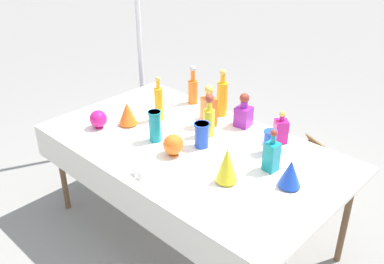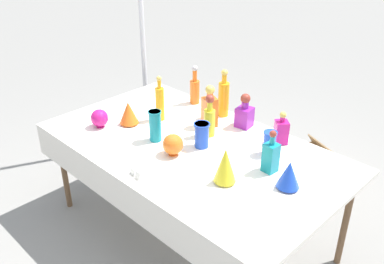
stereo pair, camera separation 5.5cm
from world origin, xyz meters
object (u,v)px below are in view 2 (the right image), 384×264
object	(u,v)px
tall_bottle_3	(160,102)
round_bowl_0	(173,144)
tall_bottle_2	(209,118)
fluted_vase_0	(129,113)
round_bowl_1	(100,118)
square_decanter_2	(210,109)
slender_vase_1	(270,142)
cardboard_box_behind_left	(316,167)
square_decanter_0	(271,156)
square_decanter_3	(281,131)
slender_vase_0	(155,125)
square_decanter_1	(245,113)
tall_bottle_0	(224,97)
slender_vase_2	(202,134)
canopy_pole	(143,44)
fluted_vase_2	(225,165)
tall_bottle_1	(195,89)
fluted_vase_1	(289,175)

from	to	relation	value
tall_bottle_3	round_bowl_0	xyz separation A→B (m)	(0.44, -0.28, -0.07)
tall_bottle_2	fluted_vase_0	size ratio (longest dim) A/B	1.75
round_bowl_1	tall_bottle_2	bearing A→B (deg)	35.82
square_decanter_2	slender_vase_1	size ratio (longest dim) A/B	1.95
tall_bottle_3	fluted_vase_0	distance (m)	0.24
square_decanter_2	cardboard_box_behind_left	size ratio (longest dim) A/B	0.61
square_decanter_0	square_decanter_3	bearing A→B (deg)	114.53
slender_vase_0	round_bowl_0	xyz separation A→B (m)	(0.22, -0.05, -0.04)
tall_bottle_3	square_decanter_1	world-z (taller)	tall_bottle_3
tall_bottle_0	tall_bottle_2	xyz separation A→B (m)	(0.14, -0.31, -0.02)
tall_bottle_2	square_decanter_3	xyz separation A→B (m)	(0.42, 0.26, -0.04)
slender_vase_2	round_bowl_0	bearing A→B (deg)	-106.55
tall_bottle_2	cardboard_box_behind_left	xyz separation A→B (m)	(0.31, 1.10, -0.76)
square_decanter_3	cardboard_box_behind_left	distance (m)	1.11
tall_bottle_3	tall_bottle_0	bearing A→B (deg)	53.29
slender_vase_1	slender_vase_2	world-z (taller)	slender_vase_2
cardboard_box_behind_left	tall_bottle_0	bearing A→B (deg)	-119.46
slender_vase_2	canopy_pole	size ratio (longest dim) A/B	0.07
square_decanter_2	slender_vase_1	xyz separation A→B (m)	(0.55, -0.02, -0.05)
slender_vase_2	cardboard_box_behind_left	distance (m)	1.47
fluted_vase_2	canopy_pole	bearing A→B (deg)	154.49
square_decanter_0	slender_vase_2	bearing A→B (deg)	-171.23
square_decanter_3	slender_vase_2	bearing A→B (deg)	-129.60
slender_vase_1	square_decanter_2	bearing A→B (deg)	177.54
square_decanter_3	cardboard_box_behind_left	world-z (taller)	square_decanter_3
square_decanter_3	cardboard_box_behind_left	xyz separation A→B (m)	(-0.11, 0.83, -0.72)
round_bowl_0	canopy_pole	world-z (taller)	canopy_pole
tall_bottle_1	fluted_vase_1	bearing A→B (deg)	-21.20
square_decanter_1	cardboard_box_behind_left	world-z (taller)	square_decanter_1
slender_vase_2	fluted_vase_2	world-z (taller)	fluted_vase_2
canopy_pole	slender_vase_2	bearing A→B (deg)	-24.71
tall_bottle_2	fluted_vase_2	distance (m)	0.58
square_decanter_2	cardboard_box_behind_left	bearing A→B (deg)	67.70
square_decanter_1	fluted_vase_0	bearing A→B (deg)	-137.79
tall_bottle_2	square_decanter_2	xyz separation A→B (m)	(-0.10, 0.11, 0.01)
round_bowl_1	tall_bottle_3	bearing A→B (deg)	60.40
tall_bottle_0	tall_bottle_2	world-z (taller)	tall_bottle_0
square_decanter_3	tall_bottle_0	bearing A→B (deg)	175.36
tall_bottle_1	canopy_pole	world-z (taller)	canopy_pole
tall_bottle_0	canopy_pole	size ratio (longest dim) A/B	0.14
square_decanter_0	square_decanter_2	world-z (taller)	square_decanter_2
fluted_vase_2	cardboard_box_behind_left	xyz separation A→B (m)	(-0.15, 1.46, -0.75)
round_bowl_1	slender_vase_2	bearing A→B (deg)	23.54
fluted_vase_1	slender_vase_1	bearing A→B (deg)	142.05
square_decanter_0	cardboard_box_behind_left	size ratio (longest dim) A/B	0.54
fluted_vase_0	fluted_vase_1	size ratio (longest dim) A/B	1.01
tall_bottle_1	square_decanter_2	size ratio (longest dim) A/B	1.01
slender_vase_1	round_bowl_0	size ratio (longest dim) A/B	1.13
tall_bottle_2	slender_vase_1	bearing A→B (deg)	10.74
fluted_vase_1	slender_vase_0	bearing A→B (deg)	-170.29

